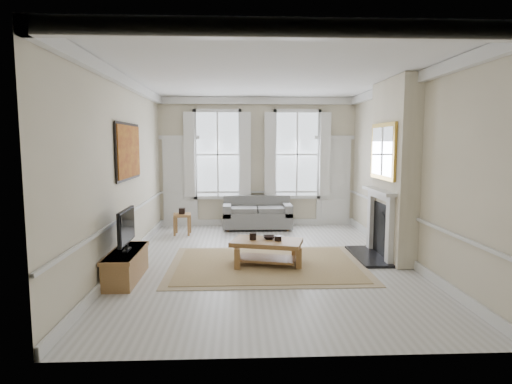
{
  "coord_description": "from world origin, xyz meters",
  "views": [
    {
      "loc": [
        -0.53,
        -7.79,
        2.21
      ],
      "look_at": [
        -0.17,
        0.54,
        1.25
      ],
      "focal_mm": 30.0,
      "sensor_mm": 36.0,
      "label": 1
    }
  ],
  "objects_px": {
    "coffee_table": "(267,245)",
    "sofa": "(257,215)",
    "side_table": "(182,218)",
    "tv_stand": "(126,265)"
  },
  "relations": [
    {
      "from": "coffee_table",
      "to": "sofa",
      "type": "bearing_deg",
      "value": 105.42
    },
    {
      "from": "side_table",
      "to": "tv_stand",
      "type": "relative_size",
      "value": 0.38
    },
    {
      "from": "side_table",
      "to": "tv_stand",
      "type": "bearing_deg",
      "value": -97.74
    },
    {
      "from": "side_table",
      "to": "coffee_table",
      "type": "xyz_separation_m",
      "value": [
        1.86,
        -2.72,
        -0.02
      ]
    },
    {
      "from": "sofa",
      "to": "side_table",
      "type": "distance_m",
      "value": 1.96
    },
    {
      "from": "sofa",
      "to": "tv_stand",
      "type": "height_order",
      "value": "sofa"
    },
    {
      "from": "sofa",
      "to": "tv_stand",
      "type": "bearing_deg",
      "value": -119.56
    },
    {
      "from": "side_table",
      "to": "sofa",
      "type": "bearing_deg",
      "value": 19.19
    },
    {
      "from": "sofa",
      "to": "coffee_table",
      "type": "height_order",
      "value": "sofa"
    },
    {
      "from": "coffee_table",
      "to": "tv_stand",
      "type": "bearing_deg",
      "value": -147.71
    }
  ]
}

